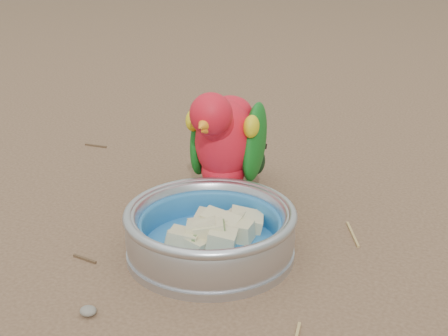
% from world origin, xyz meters
% --- Properties ---
extents(ground, '(60.00, 60.00, 0.00)m').
position_xyz_m(ground, '(0.00, 0.00, 0.00)').
color(ground, brown).
extents(food_bowl, '(0.20, 0.20, 0.02)m').
position_xyz_m(food_bowl, '(0.01, 0.10, 0.01)').
color(food_bowl, '#B2B2BA').
rests_on(food_bowl, ground).
extents(bowl_wall, '(0.20, 0.20, 0.04)m').
position_xyz_m(bowl_wall, '(0.01, 0.10, 0.04)').
color(bowl_wall, '#B2B2BA').
rests_on(bowl_wall, food_bowl).
extents(fruit_wedges, '(0.12, 0.12, 0.03)m').
position_xyz_m(fruit_wedges, '(0.01, 0.10, 0.03)').
color(fruit_wedges, '#C7BA8A').
rests_on(fruit_wedges, food_bowl).
extents(lory_parrot, '(0.11, 0.22, 0.17)m').
position_xyz_m(lory_parrot, '(-0.02, 0.23, 0.09)').
color(lory_parrot, red).
rests_on(lory_parrot, ground).
extents(ground_debris, '(0.90, 0.80, 0.01)m').
position_xyz_m(ground_debris, '(-0.02, 0.10, 0.00)').
color(ground_debris, '#A6854D').
rests_on(ground_debris, ground).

